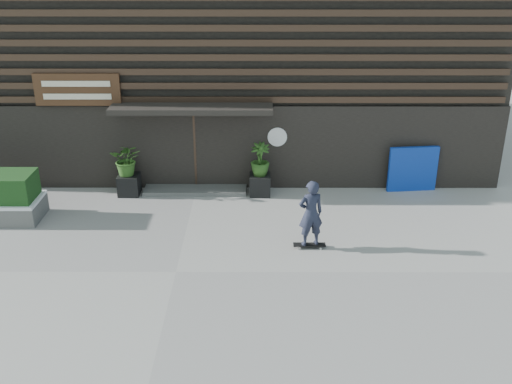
{
  "coord_description": "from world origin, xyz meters",
  "views": [
    {
      "loc": [
        1.82,
        -11.51,
        6.88
      ],
      "look_at": [
        1.79,
        1.99,
        1.1
      ],
      "focal_mm": 41.68,
      "sensor_mm": 36.0,
      "label": 1
    }
  ],
  "objects_px": {
    "skateboarder": "(311,214)",
    "blue_tarp": "(413,169)",
    "planter_pot_left": "(129,185)",
    "planter_pot_right": "(260,185)"
  },
  "relations": [
    {
      "from": "planter_pot_left",
      "to": "skateboarder",
      "type": "height_order",
      "value": "skateboarder"
    },
    {
      "from": "blue_tarp",
      "to": "skateboarder",
      "type": "distance_m",
      "value": 4.85
    },
    {
      "from": "planter_pot_left",
      "to": "skateboarder",
      "type": "distance_m",
      "value": 5.99
    },
    {
      "from": "planter_pot_right",
      "to": "skateboarder",
      "type": "xyz_separation_m",
      "value": [
        1.18,
        -3.26,
        0.61
      ]
    },
    {
      "from": "planter_pot_right",
      "to": "blue_tarp",
      "type": "relative_size",
      "value": 0.42
    },
    {
      "from": "planter_pot_right",
      "to": "skateboarder",
      "type": "height_order",
      "value": "skateboarder"
    },
    {
      "from": "planter_pot_right",
      "to": "blue_tarp",
      "type": "distance_m",
      "value": 4.5
    },
    {
      "from": "planter_pot_left",
      "to": "blue_tarp",
      "type": "xyz_separation_m",
      "value": [
        8.27,
        0.3,
        0.38
      ]
    },
    {
      "from": "planter_pot_left",
      "to": "skateboarder",
      "type": "relative_size",
      "value": 0.34
    },
    {
      "from": "skateboarder",
      "to": "blue_tarp",
      "type": "bearing_deg",
      "value": 47.31
    }
  ]
}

